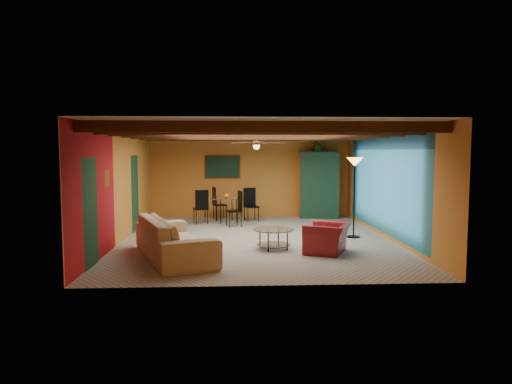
{
  "coord_description": "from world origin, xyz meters",
  "views": [
    {
      "loc": [
        -0.59,
        -11.39,
        2.17
      ],
      "look_at": [
        0.0,
        0.2,
        1.15
      ],
      "focal_mm": 32.96,
      "sensor_mm": 36.0,
      "label": 1
    }
  ],
  "objects": [
    {
      "name": "dining_table",
      "position": [
        -0.77,
        2.77,
        0.52
      ],
      "size": [
        2.46,
        2.46,
        1.04
      ],
      "primitive_type": null,
      "rotation": [
        0.0,
        0.0,
        0.28
      ],
      "color": "silver",
      "rests_on": "ground"
    },
    {
      "name": "armoire",
      "position": [
        2.2,
        3.7,
        1.04
      ],
      "size": [
        1.27,
        0.78,
        2.08
      ],
      "primitive_type": "cube",
      "rotation": [
        0.0,
        0.0,
        -0.18
      ],
      "color": "maroon",
      "rests_on": "ground"
    },
    {
      "name": "armchair",
      "position": [
        1.43,
        -1.62,
        0.32
      ],
      "size": [
        1.18,
        1.24,
        0.63
      ],
      "primitive_type": "imported",
      "rotation": [
        0.0,
        0.0,
        -2.0
      ],
      "color": "maroon",
      "rests_on": "ground"
    },
    {
      "name": "potted_plant",
      "position": [
        2.2,
        3.7,
        2.34
      ],
      "size": [
        0.56,
        0.53,
        0.5
      ],
      "primitive_type": "imported",
      "rotation": [
        0.0,
        0.0,
        0.37
      ],
      "color": "#26661E",
      "rests_on": "armoire"
    },
    {
      "name": "floor_lamp",
      "position": [
        2.45,
        0.13,
        1.01
      ],
      "size": [
        0.41,
        0.41,
        2.02
      ],
      "primitive_type": null,
      "rotation": [
        0.0,
        0.0,
        0.0
      ],
      "color": "black",
      "rests_on": "ground"
    },
    {
      "name": "ceiling_fan",
      "position": [
        0.0,
        0.0,
        2.36
      ],
      "size": [
        1.5,
        1.5,
        0.44
      ],
      "primitive_type": null,
      "color": "#472614",
      "rests_on": "ceiling"
    },
    {
      "name": "room",
      "position": [
        0.0,
        0.11,
        2.36
      ],
      "size": [
        6.52,
        8.01,
        2.71
      ],
      "color": "gray",
      "rests_on": "ground"
    },
    {
      "name": "painting",
      "position": [
        -0.9,
        3.96,
        1.65
      ],
      "size": [
        1.05,
        0.03,
        0.65
      ],
      "primitive_type": "cube",
      "color": "black",
      "rests_on": "wall_back"
    },
    {
      "name": "coffee_table",
      "position": [
        0.31,
        -1.19,
        0.23
      ],
      "size": [
        1.16,
        1.16,
        0.46
      ],
      "primitive_type": null,
      "rotation": [
        0.0,
        0.0,
        0.34
      ],
      "color": "silver",
      "rests_on": "ground"
    },
    {
      "name": "vase",
      "position": [
        -0.77,
        2.77,
        1.12
      ],
      "size": [
        0.22,
        0.22,
        0.18
      ],
      "primitive_type": "imported",
      "rotation": [
        0.0,
        0.0,
        0.37
      ],
      "color": "orange",
      "rests_on": "dining_table"
    },
    {
      "name": "sofa",
      "position": [
        -1.76,
        -1.94,
        0.41
      ],
      "size": [
        2.0,
        3.02,
        0.82
      ],
      "primitive_type": "imported",
      "rotation": [
        0.0,
        0.0,
        1.92
      ],
      "color": "tan",
      "rests_on": "ground"
    }
  ]
}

